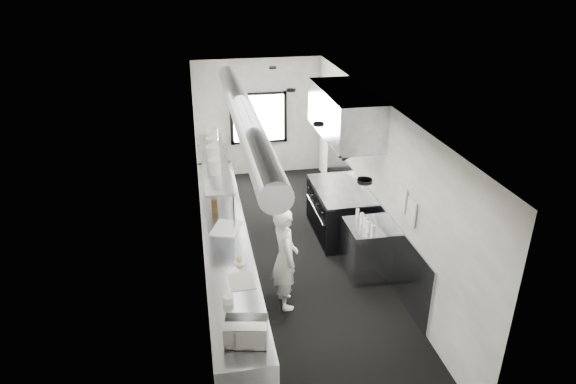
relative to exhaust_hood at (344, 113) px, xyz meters
name	(u,v)px	position (x,y,z in m)	size (l,w,h in m)	color
floor	(290,257)	(-1.10, -0.70, -2.39)	(3.00, 8.00, 0.01)	black
ceiling	(291,104)	(-1.10, -0.70, 0.41)	(3.00, 8.00, 0.01)	beige
wall_back	(258,118)	(-1.10, 3.30, -0.99)	(3.00, 0.02, 2.80)	silver
wall_front	(369,352)	(-1.10, -4.70, -0.99)	(3.00, 0.02, 2.80)	silver
wall_left	(200,193)	(-2.60, -0.70, -0.99)	(0.02, 8.00, 2.80)	silver
wall_right	(376,179)	(0.40, -0.70, -0.99)	(0.02, 8.00, 2.80)	silver
wall_cladding	(366,215)	(0.38, -0.40, -1.84)	(0.03, 5.50, 1.10)	gray
hvac_duct	(244,115)	(-1.80, -0.30, 0.16)	(0.40, 0.40, 6.40)	#9A9DA2
service_window	(259,118)	(-1.10, 3.26, -0.99)	(1.36, 0.05, 1.25)	white
exhaust_hood	(344,113)	(0.00, 0.00, 0.00)	(0.81, 2.20, 0.88)	gray
prep_counter	(227,257)	(-2.25, -1.20, -1.94)	(0.70, 6.00, 0.90)	gray
pass_shelf	(215,162)	(-2.29, 0.30, -0.86)	(0.45, 3.00, 0.68)	gray
range	(337,211)	(-0.06, 0.00, -1.92)	(0.88, 1.60, 0.94)	black
bottle_station	(366,249)	(0.05, -1.40, -1.94)	(0.65, 0.80, 0.90)	gray
far_work_table	(214,171)	(-2.25, 2.50, -1.94)	(0.70, 1.20, 0.90)	gray
notice_sheet_a	(402,199)	(0.37, -1.90, -0.79)	(0.02, 0.28, 0.38)	silver
notice_sheet_b	(411,212)	(0.37, -2.25, -0.84)	(0.02, 0.28, 0.38)	silver
line_cook	(285,258)	(-1.43, -1.98, -1.57)	(0.60, 0.39, 1.64)	white
microwave	(246,332)	(-2.20, -3.75, -1.35)	(0.45, 0.34, 0.27)	white
deli_tub_a	(231,324)	(-2.35, -3.48, -1.45)	(0.12, 0.12, 0.09)	silver
deli_tub_b	(228,299)	(-2.35, -3.00, -1.44)	(0.14, 0.14, 0.10)	silver
newspaper	(242,281)	(-2.13, -2.57, -1.49)	(0.34, 0.42, 0.01)	white
small_plate	(240,262)	(-2.11, -2.11, -1.48)	(0.17, 0.17, 0.01)	white
pastry	(240,259)	(-2.11, -2.11, -1.43)	(0.09, 0.09, 0.09)	tan
cutting_board	(226,228)	(-2.22, -1.07, -1.48)	(0.42, 0.56, 0.02)	silver
knife_block	(215,204)	(-2.36, -0.37, -1.37)	(0.10, 0.23, 0.25)	brown
plate_stack_a	(215,167)	(-2.32, -0.34, -0.70)	(0.21, 0.21, 0.25)	white
plate_stack_b	(213,155)	(-2.32, 0.14, -0.66)	(0.24, 0.24, 0.31)	white
plate_stack_c	(212,146)	(-2.31, 0.63, -0.66)	(0.22, 0.22, 0.31)	white
plate_stack_d	(213,137)	(-2.28, 1.12, -0.66)	(0.21, 0.21, 0.33)	white
squeeze_bottle_a	(373,231)	(0.01, -1.74, -1.39)	(0.07, 0.07, 0.20)	silver
squeeze_bottle_b	(368,227)	(-0.02, -1.60, -1.40)	(0.06, 0.06, 0.19)	silver
squeeze_bottle_c	(365,222)	(-0.01, -1.44, -1.40)	(0.06, 0.06, 0.19)	silver
squeeze_bottle_d	(362,218)	(-0.02, -1.30, -1.40)	(0.06, 0.06, 0.19)	silver
squeeze_bottle_e	(357,213)	(-0.03, -1.09, -1.41)	(0.05, 0.05, 0.16)	silver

